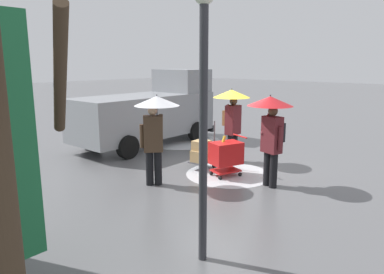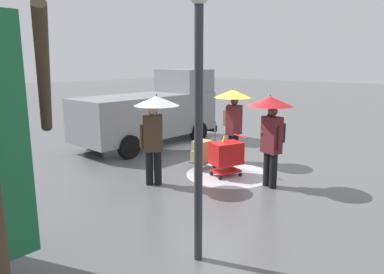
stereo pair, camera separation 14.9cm
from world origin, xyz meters
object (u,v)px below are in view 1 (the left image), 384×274
(shopping_cart_vendor, at_px, (226,154))
(street_lamp, at_px, (203,99))
(hand_dolly_boxes, at_px, (202,152))
(pedestrian_white_side, at_px, (155,119))
(pedestrian_pink_side, at_px, (232,109))
(cargo_van_parked_right, at_px, (151,111))
(pedestrian_black_side, at_px, (271,120))

(shopping_cart_vendor, height_order, street_lamp, street_lamp)
(hand_dolly_boxes, bearing_deg, pedestrian_white_side, 91.23)
(hand_dolly_boxes, height_order, pedestrian_white_side, pedestrian_white_side)
(shopping_cart_vendor, height_order, pedestrian_white_side, pedestrian_white_side)
(shopping_cart_vendor, bearing_deg, pedestrian_pink_side, -59.93)
(cargo_van_parked_right, relative_size, pedestrian_black_side, 2.50)
(cargo_van_parked_right, bearing_deg, shopping_cart_vendor, 163.69)
(shopping_cart_vendor, distance_m, hand_dolly_boxes, 0.86)
(pedestrian_white_side, bearing_deg, cargo_van_parked_right, -40.31)
(hand_dolly_boxes, bearing_deg, cargo_van_parked_right, -19.34)
(pedestrian_pink_side, relative_size, street_lamp, 0.56)
(street_lamp, bearing_deg, pedestrian_white_side, -31.33)
(pedestrian_white_side, relative_size, street_lamp, 0.56)
(hand_dolly_boxes, relative_size, street_lamp, 0.34)
(pedestrian_pink_side, xyz_separation_m, street_lamp, (-2.80, 4.61, 0.80))
(street_lamp, bearing_deg, cargo_van_parked_right, -36.39)
(hand_dolly_boxes, distance_m, pedestrian_white_side, 2.04)
(cargo_van_parked_right, xyz_separation_m, pedestrian_white_side, (-3.41, 2.89, 0.41))
(pedestrian_black_side, relative_size, street_lamp, 0.56)
(hand_dolly_boxes, relative_size, pedestrian_pink_side, 0.61)
(pedestrian_black_side, bearing_deg, street_lamp, 104.80)
(cargo_van_parked_right, relative_size, hand_dolly_boxes, 4.09)
(pedestrian_pink_side, height_order, pedestrian_white_side, same)
(shopping_cart_vendor, distance_m, street_lamp, 4.44)
(shopping_cart_vendor, bearing_deg, pedestrian_white_side, 63.66)
(cargo_van_parked_right, distance_m, pedestrian_white_side, 4.48)
(hand_dolly_boxes, height_order, pedestrian_pink_side, pedestrian_pink_side)
(pedestrian_pink_side, distance_m, pedestrian_white_side, 2.81)
(shopping_cart_vendor, distance_m, pedestrian_white_side, 2.11)
(pedestrian_pink_side, relative_size, pedestrian_white_side, 1.00)
(hand_dolly_boxes, bearing_deg, shopping_cart_vendor, 176.39)
(cargo_van_parked_right, xyz_separation_m, pedestrian_black_side, (-5.43, 1.17, 0.39))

